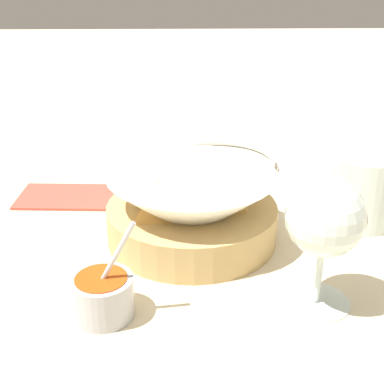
{
  "coord_description": "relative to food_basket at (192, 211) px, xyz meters",
  "views": [
    {
      "loc": [
        -0.03,
        -0.61,
        0.34
      ],
      "look_at": [
        -0.02,
        -0.0,
        0.07
      ],
      "focal_mm": 50.0,
      "sensor_mm": 36.0,
      "label": 1
    }
  ],
  "objects": [
    {
      "name": "ground_plane",
      "position": [
        0.02,
        0.0,
        -0.04
      ],
      "size": [
        4.0,
        4.0,
        0.0
      ],
      "primitive_type": "plane",
      "color": "beige"
    },
    {
      "name": "sauce_cup",
      "position": [
        -0.09,
        -0.15,
        -0.02
      ],
      "size": [
        0.07,
        0.06,
        0.11
      ],
      "color": "#B7B7BC",
      "rests_on": "ground_plane"
    },
    {
      "name": "side_plate",
      "position": [
        0.05,
        0.25,
        -0.03
      ],
      "size": [
        0.2,
        0.2,
        0.01
      ],
      "color": "silver",
      "rests_on": "ground_plane"
    },
    {
      "name": "food_basket",
      "position": [
        0.0,
        0.0,
        0.0
      ],
      "size": [
        0.22,
        0.22,
        0.09
      ],
      "color": "tan",
      "rests_on": "ground_plane"
    },
    {
      "name": "wine_glass",
      "position": [
        0.13,
        -0.14,
        0.06
      ],
      "size": [
        0.08,
        0.08,
        0.14
      ],
      "color": "silver",
      "rests_on": "ground_plane"
    },
    {
      "name": "beer_mug",
      "position": [
        0.23,
        0.04,
        0.0
      ],
      "size": [
        0.12,
        0.08,
        0.1
      ],
      "color": "silver",
      "rests_on": "ground_plane"
    },
    {
      "name": "napkin",
      "position": [
        -0.18,
        0.13,
        -0.04
      ],
      "size": [
        0.15,
        0.1,
        0.01
      ],
      "color": "#DB4C3D",
      "rests_on": "ground_plane"
    }
  ]
}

